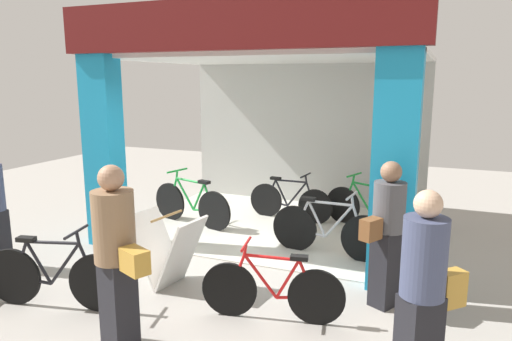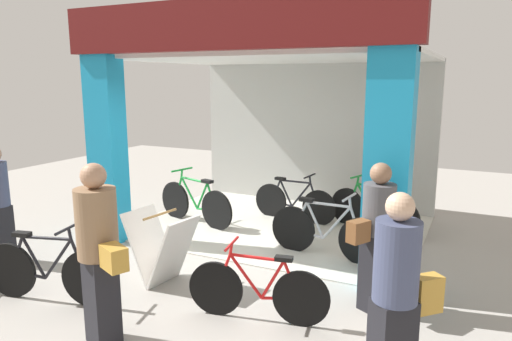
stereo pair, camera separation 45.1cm
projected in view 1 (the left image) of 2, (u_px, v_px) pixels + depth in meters
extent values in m
plane|color=#9E9991|center=(232.00, 262.00, 6.57)|extent=(17.49, 17.49, 0.00)
cube|color=beige|center=(275.00, 226.00, 8.17)|extent=(4.75, 3.54, 0.02)
cube|color=#B7B7B2|center=(306.00, 133.00, 9.50)|extent=(4.75, 0.12, 2.87)
cube|color=#198CBF|center=(104.00, 152.00, 7.08)|extent=(0.51, 0.36, 2.87)
cube|color=#198CBF|center=(394.00, 173.00, 5.50)|extent=(0.51, 0.36, 2.87)
cube|color=#591414|center=(224.00, 24.00, 5.81)|extent=(4.95, 0.20, 0.64)
cube|color=silver|center=(277.00, 59.00, 7.62)|extent=(4.75, 3.54, 0.06)
cylinder|color=black|center=(266.00, 200.00, 8.68)|extent=(0.63, 0.10, 0.63)
cylinder|color=black|center=(315.00, 207.00, 8.24)|extent=(0.63, 0.10, 0.63)
cylinder|color=black|center=(277.00, 203.00, 8.58)|extent=(0.42, 0.07, 0.08)
cylinder|color=black|center=(282.00, 193.00, 8.50)|extent=(0.27, 0.06, 0.47)
cylinder|color=black|center=(297.00, 194.00, 8.37)|extent=(0.39, 0.07, 0.49)
cylinder|color=black|center=(291.00, 181.00, 8.38)|extent=(0.60, 0.09, 0.05)
cylinder|color=black|center=(271.00, 190.00, 8.60)|extent=(0.21, 0.05, 0.42)
cylinder|color=black|center=(310.00, 195.00, 8.24)|extent=(0.19, 0.05, 0.43)
cylinder|color=black|center=(306.00, 179.00, 8.23)|extent=(0.06, 0.04, 0.13)
cylinder|color=black|center=(306.00, 175.00, 8.22)|extent=(0.07, 0.44, 0.03)
cube|color=black|center=(276.00, 178.00, 8.51)|extent=(0.20, 0.11, 0.05)
cylinder|color=black|center=(295.00, 228.00, 6.97)|extent=(0.69, 0.11, 0.68)
cylinder|color=black|center=(365.00, 239.00, 6.49)|extent=(0.69, 0.11, 0.68)
cylinder|color=silver|center=(310.00, 232.00, 6.86)|extent=(0.46, 0.08, 0.09)
cylinder|color=silver|center=(317.00, 219.00, 6.78)|extent=(0.30, 0.07, 0.51)
cylinder|color=silver|center=(339.00, 221.00, 6.62)|extent=(0.42, 0.08, 0.54)
cylinder|color=silver|center=(330.00, 203.00, 6.64)|extent=(0.66, 0.10, 0.05)
cylinder|color=silver|center=(302.00, 215.00, 6.87)|extent=(0.23, 0.06, 0.46)
cylinder|color=silver|center=(358.00, 222.00, 6.49)|extent=(0.21, 0.06, 0.47)
cylinder|color=silver|center=(352.00, 201.00, 6.48)|extent=(0.06, 0.04, 0.14)
cylinder|color=silver|center=(352.00, 196.00, 6.47)|extent=(0.08, 0.48, 0.03)
cube|color=black|center=(309.00, 199.00, 6.78)|extent=(0.22, 0.12, 0.05)
cylinder|color=black|center=(397.00, 216.00, 7.62)|extent=(0.63, 0.26, 0.66)
cylinder|color=black|center=(343.00, 205.00, 8.29)|extent=(0.63, 0.26, 0.66)
cylinder|color=#198C33|center=(383.00, 215.00, 7.78)|extent=(0.43, 0.18, 0.08)
cylinder|color=#198C33|center=(379.00, 202.00, 7.80)|extent=(0.28, 0.13, 0.49)
cylinder|color=#198C33|center=(362.00, 198.00, 8.00)|extent=(0.39, 0.17, 0.52)
cylinder|color=#198C33|center=(369.00, 185.00, 7.87)|extent=(0.61, 0.25, 0.05)
cylinder|color=#198C33|center=(391.00, 202.00, 7.65)|extent=(0.22, 0.11, 0.44)
cylinder|color=#198C33|center=(348.00, 194.00, 8.18)|extent=(0.20, 0.10, 0.46)
cylinder|color=#198C33|center=(354.00, 179.00, 8.06)|extent=(0.06, 0.05, 0.14)
cylinder|color=#198C33|center=(354.00, 175.00, 8.04)|extent=(0.19, 0.44, 0.03)
cube|color=black|center=(387.00, 187.00, 7.66)|extent=(0.22, 0.16, 0.05)
cylinder|color=black|center=(214.00, 211.00, 7.86)|extent=(0.67, 0.21, 0.68)
cylinder|color=black|center=(170.00, 202.00, 8.47)|extent=(0.67, 0.21, 0.68)
cylinder|color=#198C33|center=(203.00, 210.00, 8.01)|extent=(0.46, 0.15, 0.09)
cylinder|color=#198C33|center=(199.00, 197.00, 8.02)|extent=(0.30, 0.11, 0.51)
cylinder|color=#198C33|center=(185.00, 194.00, 8.21)|extent=(0.42, 0.14, 0.53)
cylinder|color=#198C33|center=(190.00, 181.00, 8.09)|extent=(0.65, 0.19, 0.05)
cylinder|color=#198C33|center=(209.00, 197.00, 7.89)|extent=(0.23, 0.09, 0.46)
cylinder|color=#198C33|center=(174.00, 190.00, 8.37)|extent=(0.21, 0.08, 0.47)
cylinder|color=#198C33|center=(177.00, 174.00, 8.26)|extent=(0.07, 0.05, 0.14)
cylinder|color=#198C33|center=(177.00, 171.00, 8.24)|extent=(0.15, 0.47, 0.03)
cube|color=black|center=(204.00, 182.00, 7.89)|extent=(0.23, 0.15, 0.05)
cylinder|color=black|center=(14.00, 277.00, 5.30)|extent=(0.65, 0.19, 0.66)
cylinder|color=black|center=(97.00, 283.00, 5.14)|extent=(0.65, 0.19, 0.66)
cylinder|color=black|center=(33.00, 280.00, 5.27)|extent=(0.44, 0.13, 0.09)
cylinder|color=black|center=(39.00, 263.00, 5.21)|extent=(0.29, 0.10, 0.49)
cylinder|color=black|center=(65.00, 264.00, 5.16)|extent=(0.40, 0.12, 0.52)
cylinder|color=black|center=(52.00, 243.00, 5.13)|extent=(0.62, 0.17, 0.05)
cylinder|color=black|center=(21.00, 259.00, 5.24)|extent=(0.22, 0.08, 0.44)
cylinder|color=black|center=(87.00, 263.00, 5.11)|extent=(0.20, 0.08, 0.46)
cylinder|color=black|center=(78.00, 238.00, 5.07)|extent=(0.06, 0.05, 0.14)
cylinder|color=black|center=(76.00, 232.00, 5.06)|extent=(0.13, 0.45, 0.03)
cube|color=black|center=(26.00, 239.00, 5.18)|extent=(0.22, 0.14, 0.05)
cylinder|color=black|center=(316.00, 297.00, 4.86)|extent=(0.60, 0.15, 0.60)
cylinder|color=black|center=(229.00, 289.00, 5.04)|extent=(0.60, 0.15, 0.60)
cylinder|color=red|center=(295.00, 297.00, 4.91)|extent=(0.40, 0.11, 0.08)
cylinder|color=red|center=(288.00, 279.00, 4.89)|extent=(0.26, 0.08, 0.45)
cylinder|color=red|center=(260.00, 276.00, 4.94)|extent=(0.37, 0.10, 0.47)
cylinder|color=red|center=(271.00, 257.00, 4.88)|extent=(0.57, 0.14, 0.05)
cylinder|color=red|center=(307.00, 279.00, 4.85)|extent=(0.20, 0.07, 0.40)
cylinder|color=red|center=(238.00, 272.00, 4.99)|extent=(0.18, 0.07, 0.42)
cylinder|color=red|center=(245.00, 249.00, 4.92)|extent=(0.06, 0.04, 0.13)
cylinder|color=red|center=(246.00, 244.00, 4.91)|extent=(0.11, 0.42, 0.03)
cube|color=black|center=(299.00, 258.00, 4.82)|extent=(0.20, 0.12, 0.05)
cube|color=silver|center=(156.00, 248.00, 5.87)|extent=(0.51, 0.60, 0.90)
cube|color=silver|center=(181.00, 254.00, 5.67)|extent=(0.51, 0.60, 0.90)
cylinder|color=olive|center=(167.00, 216.00, 5.69)|extent=(0.10, 0.55, 0.03)
cylinder|color=#3F4766|center=(424.00, 257.00, 3.61)|extent=(0.49, 0.49, 0.64)
sphere|color=#D8AD8C|center=(428.00, 204.00, 3.53)|extent=(0.22, 0.22, 0.22)
cube|color=#BF8C33|center=(451.00, 289.00, 3.79)|extent=(0.25, 0.25, 0.30)
cube|color=black|center=(119.00, 305.00, 4.40)|extent=(0.41, 0.36, 0.88)
cylinder|color=#8C6B4C|center=(114.00, 226.00, 4.25)|extent=(0.50, 0.50, 0.66)
sphere|color=tan|center=(111.00, 178.00, 4.16)|extent=(0.24, 0.24, 0.24)
cube|color=#BF8C33|center=(135.00, 261.00, 4.05)|extent=(0.31, 0.25, 0.21)
cube|color=black|center=(386.00, 268.00, 5.26)|extent=(0.36, 0.39, 0.88)
cylinder|color=#4C4C51|center=(389.00, 207.00, 5.12)|extent=(0.47, 0.47, 0.55)
sphere|color=#8C664C|center=(391.00, 172.00, 5.05)|extent=(0.23, 0.23, 0.23)
cube|color=brown|center=(371.00, 229.00, 4.97)|extent=(0.23, 0.27, 0.23)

